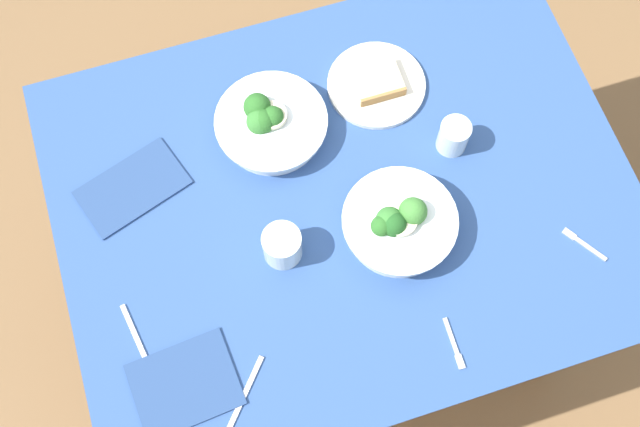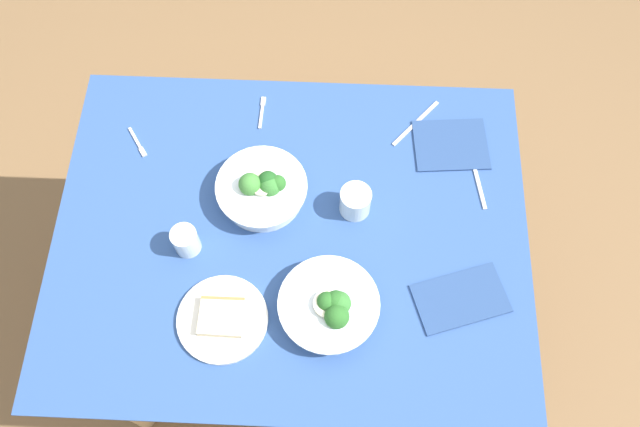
# 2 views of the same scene
# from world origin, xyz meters

# --- Properties ---
(ground_plane) EXTENTS (6.00, 6.00, 0.00)m
(ground_plane) POSITION_xyz_m (0.00, 0.00, 0.00)
(ground_plane) COLOR brown
(dining_table) EXTENTS (1.19, 0.93, 0.76)m
(dining_table) POSITION_xyz_m (0.00, 0.00, 0.63)
(dining_table) COLOR #2D4C84
(dining_table) RESTS_ON ground_plane
(broccoli_bowl_far) EXTENTS (0.24, 0.24, 0.09)m
(broccoli_bowl_far) POSITION_xyz_m (-0.11, 0.20, 0.79)
(broccoli_bowl_far) COLOR white
(broccoli_bowl_far) RESTS_ON dining_table
(broccoli_bowl_near) EXTENTS (0.23, 0.23, 0.10)m
(broccoli_bowl_near) POSITION_xyz_m (0.08, -0.10, 0.80)
(broccoli_bowl_near) COLOR white
(broccoli_bowl_near) RESTS_ON dining_table
(bread_side_plate) EXTENTS (0.22, 0.22, 0.04)m
(bread_side_plate) POSITION_xyz_m (0.15, 0.23, 0.77)
(bread_side_plate) COLOR silver
(bread_side_plate) RESTS_ON dining_table
(water_glass_center) EXTENTS (0.07, 0.07, 0.08)m
(water_glass_center) POSITION_xyz_m (0.25, 0.05, 0.80)
(water_glass_center) COLOR silver
(water_glass_center) RESTS_ON dining_table
(water_glass_side) EXTENTS (0.08, 0.08, 0.08)m
(water_glass_side) POSITION_xyz_m (-0.16, -0.08, 0.80)
(water_glass_side) COLOR silver
(water_glass_side) RESTS_ON dining_table
(fork_by_far_bowl) EXTENTS (0.01, 0.10, 0.00)m
(fork_by_far_bowl) POSITION_xyz_m (0.10, -0.36, 0.76)
(fork_by_far_bowl) COLOR #B7B7BC
(fork_by_far_bowl) RESTS_ON dining_table
(fork_by_near_bowl) EXTENTS (0.06, 0.09, 0.00)m
(fork_by_near_bowl) POSITION_xyz_m (0.43, -0.25, 0.76)
(fork_by_near_bowl) COLOR #B7B7BC
(fork_by_near_bowl) RESTS_ON dining_table
(table_knife_left) EXTENTS (0.04, 0.19, 0.00)m
(table_knife_left) POSITION_xyz_m (-0.48, -0.18, 0.76)
(table_knife_left) COLOR #B7B7BC
(table_knife_left) RESTS_ON dining_table
(table_knife_right) EXTENTS (0.13, 0.15, 0.00)m
(table_knife_right) POSITION_xyz_m (-0.32, -0.34, 0.76)
(table_knife_right) COLOR #B7B7BC
(table_knife_right) RESTS_ON dining_table
(napkin_folded_upper) EXTENTS (0.25, 0.19, 0.01)m
(napkin_folded_upper) POSITION_xyz_m (-0.42, 0.15, 0.76)
(napkin_folded_upper) COLOR navy
(napkin_folded_upper) RESTS_ON dining_table
(napkin_folded_lower) EXTENTS (0.21, 0.17, 0.01)m
(napkin_folded_lower) POSITION_xyz_m (-0.41, -0.28, 0.76)
(napkin_folded_lower) COLOR navy
(napkin_folded_lower) RESTS_ON dining_table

